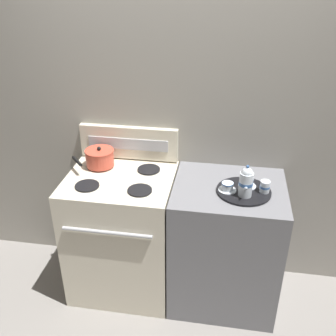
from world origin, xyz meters
name	(u,v)px	position (x,y,z in m)	size (l,w,h in m)	color
ground_plane	(173,287)	(0.00, 0.00, 0.00)	(6.00, 6.00, 0.00)	gray
wall_back	(181,138)	(0.00, 0.34, 1.10)	(6.00, 0.05, 2.20)	#9E998E
stove	(123,233)	(-0.37, 0.00, 0.47)	(0.72, 0.65, 0.94)	beige
control_panel	(129,143)	(-0.37, 0.29, 1.06)	(0.71, 0.05, 0.24)	beige
side_counter	(225,244)	(0.37, 0.00, 0.46)	(0.73, 0.62, 0.93)	slate
saucepan	(100,158)	(-0.54, 0.14, 1.00)	(0.28, 0.27, 0.14)	#D14C38
serving_tray	(244,191)	(0.45, -0.04, 0.94)	(0.34, 0.34, 0.01)	black
teapot	(246,182)	(0.46, -0.11, 1.04)	(0.09, 0.14, 0.21)	silver
teacup_left	(247,183)	(0.47, 0.01, 0.97)	(0.11, 0.11, 0.06)	silver
teacup_right	(227,187)	(0.35, -0.06, 0.97)	(0.11, 0.11, 0.06)	silver
creamer_jug	(265,187)	(0.58, -0.04, 0.98)	(0.06, 0.06, 0.08)	silver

